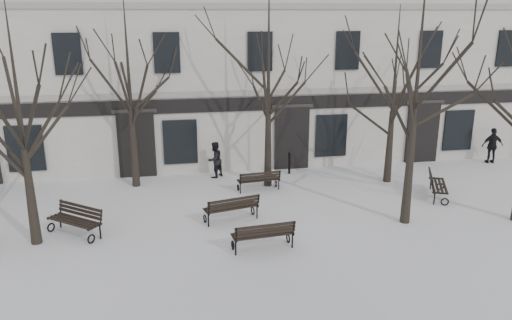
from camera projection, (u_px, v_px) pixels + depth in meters
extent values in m
plane|color=white|center=(242.00, 249.00, 15.37)|extent=(100.00, 100.00, 0.00)
cube|color=silver|center=(205.00, 43.00, 26.12)|extent=(40.00, 10.00, 11.00)
cube|color=#9E9991|center=(215.00, 94.00, 21.90)|extent=(40.00, 0.12, 0.25)
cube|color=#9E9991|center=(213.00, 6.00, 20.86)|extent=(40.00, 0.12, 0.25)
cube|color=black|center=(215.00, 105.00, 22.03)|extent=(40.00, 0.10, 0.60)
cube|color=black|center=(26.00, 148.00, 21.13)|extent=(1.50, 0.14, 2.00)
cube|color=black|center=(137.00, 145.00, 21.89)|extent=(1.60, 0.22, 2.90)
cube|color=#2D2B28|center=(134.00, 111.00, 21.43)|extent=(1.90, 0.08, 0.18)
cube|color=black|center=(180.00, 142.00, 22.20)|extent=(1.50, 0.14, 2.00)
cube|color=black|center=(292.00, 138.00, 23.05)|extent=(1.60, 0.22, 2.90)
cube|color=#2D2B28|center=(292.00, 106.00, 22.59)|extent=(1.90, 0.08, 0.18)
cube|color=black|center=(331.00, 135.00, 23.36)|extent=(1.50, 0.14, 2.00)
cube|color=black|center=(422.00, 133.00, 24.13)|extent=(1.60, 0.22, 2.90)
cube|color=#2D2B28|center=(425.00, 102.00, 23.67)|extent=(1.90, 0.08, 0.18)
cube|color=black|center=(458.00, 130.00, 24.44)|extent=(1.50, 0.14, 2.00)
cube|color=black|center=(68.00, 54.00, 20.38)|extent=(1.10, 0.14, 1.70)
cube|color=black|center=(167.00, 53.00, 21.04)|extent=(1.10, 0.14, 1.70)
cube|color=black|center=(260.00, 52.00, 21.70)|extent=(1.10, 0.14, 1.70)
cube|color=black|center=(347.00, 50.00, 22.37)|extent=(1.10, 0.14, 1.70)
cube|color=black|center=(430.00, 49.00, 23.03)|extent=(1.10, 0.14, 1.70)
cube|color=black|center=(508.00, 48.00, 23.69)|extent=(1.10, 0.14, 1.70)
cone|color=black|center=(31.00, 197.00, 15.35)|extent=(0.34, 0.34, 3.10)
cone|color=black|center=(409.00, 173.00, 16.87)|extent=(0.34, 0.34, 3.61)
cone|color=black|center=(134.00, 149.00, 20.60)|extent=(0.34, 0.34, 3.24)
cone|color=black|center=(268.00, 145.00, 20.61)|extent=(0.34, 0.34, 3.53)
cone|color=black|center=(389.00, 147.00, 21.18)|extent=(0.34, 0.34, 3.08)
torus|color=black|center=(253.00, 211.00, 17.98)|extent=(0.13, 0.31, 0.31)
cylinder|color=black|center=(257.00, 212.00, 17.62)|extent=(0.05, 0.05, 0.48)
cube|color=black|center=(255.00, 204.00, 17.72)|extent=(0.19, 0.58, 0.05)
torus|color=black|center=(205.00, 219.00, 17.28)|extent=(0.13, 0.31, 0.31)
cylinder|color=black|center=(208.00, 220.00, 16.92)|extent=(0.05, 0.05, 0.48)
cube|color=black|center=(206.00, 212.00, 17.02)|extent=(0.19, 0.58, 0.05)
cube|color=black|center=(229.00, 205.00, 17.57)|extent=(1.88, 0.55, 0.04)
cube|color=black|center=(230.00, 206.00, 17.44)|extent=(1.88, 0.55, 0.04)
cube|color=black|center=(232.00, 208.00, 17.31)|extent=(1.88, 0.55, 0.04)
cube|color=black|center=(233.00, 209.00, 17.18)|extent=(1.88, 0.55, 0.04)
cube|color=black|center=(234.00, 206.00, 17.11)|extent=(1.87, 0.49, 0.10)
cube|color=black|center=(234.00, 203.00, 17.05)|extent=(1.87, 0.49, 0.10)
cube|color=black|center=(234.00, 199.00, 16.99)|extent=(1.87, 0.49, 0.10)
cylinder|color=black|center=(258.00, 201.00, 17.42)|extent=(0.08, 0.16, 0.53)
cylinder|color=black|center=(209.00, 209.00, 16.72)|extent=(0.08, 0.16, 0.53)
torus|color=black|center=(288.00, 238.00, 15.77)|extent=(0.09, 0.31, 0.31)
cylinder|color=black|center=(292.00, 241.00, 15.39)|extent=(0.05, 0.05, 0.48)
cube|color=black|center=(290.00, 231.00, 15.50)|extent=(0.11, 0.59, 0.05)
torus|color=black|center=(233.00, 245.00, 15.29)|extent=(0.09, 0.31, 0.31)
cylinder|color=black|center=(236.00, 248.00, 14.92)|extent=(0.05, 0.05, 0.48)
cube|color=black|center=(234.00, 238.00, 15.02)|extent=(0.11, 0.59, 0.05)
cube|color=black|center=(261.00, 231.00, 15.47)|extent=(1.91, 0.30, 0.04)
cube|color=black|center=(262.00, 233.00, 15.34)|extent=(1.91, 0.30, 0.04)
cube|color=black|center=(263.00, 235.00, 15.20)|extent=(1.91, 0.30, 0.04)
cube|color=black|center=(265.00, 237.00, 15.06)|extent=(1.91, 0.30, 0.04)
cube|color=black|center=(265.00, 233.00, 14.98)|extent=(1.90, 0.24, 0.10)
cube|color=black|center=(265.00, 230.00, 14.93)|extent=(1.90, 0.24, 0.10)
cube|color=black|center=(266.00, 226.00, 14.87)|extent=(1.90, 0.24, 0.10)
cylinder|color=black|center=(294.00, 228.00, 15.19)|extent=(0.06, 0.16, 0.53)
cylinder|color=black|center=(236.00, 235.00, 14.71)|extent=(0.06, 0.16, 0.53)
torus|color=black|center=(51.00, 227.00, 16.57)|extent=(0.24, 0.28, 0.32)
cylinder|color=black|center=(60.00, 221.00, 16.87)|extent=(0.05, 0.05, 0.49)
cube|color=black|center=(55.00, 216.00, 16.64)|extent=(0.42, 0.50, 0.05)
torus|color=black|center=(91.00, 239.00, 15.72)|extent=(0.24, 0.28, 0.32)
cylinder|color=black|center=(100.00, 232.00, 16.02)|extent=(0.05, 0.05, 0.49)
cube|color=black|center=(95.00, 227.00, 15.79)|extent=(0.42, 0.50, 0.05)
cube|color=black|center=(68.00, 223.00, 16.00)|extent=(1.59, 1.30, 0.04)
cube|color=black|center=(72.00, 222.00, 16.13)|extent=(1.59, 1.30, 0.04)
cube|color=black|center=(76.00, 220.00, 16.26)|extent=(1.59, 1.30, 0.04)
cube|color=black|center=(79.00, 218.00, 16.39)|extent=(1.59, 1.30, 0.04)
cube|color=black|center=(80.00, 214.00, 16.39)|extent=(1.55, 1.25, 0.10)
cube|color=black|center=(80.00, 210.00, 16.37)|extent=(1.55, 1.25, 0.10)
cube|color=black|center=(80.00, 206.00, 16.35)|extent=(1.55, 1.25, 0.10)
cylinder|color=black|center=(61.00, 207.00, 16.81)|extent=(0.13, 0.15, 0.54)
cylinder|color=black|center=(101.00, 217.00, 15.96)|extent=(0.13, 0.15, 0.54)
torus|color=black|center=(276.00, 184.00, 20.87)|extent=(0.08, 0.28, 0.28)
cylinder|color=black|center=(279.00, 185.00, 20.53)|extent=(0.05, 0.05, 0.43)
cube|color=black|center=(277.00, 178.00, 20.63)|extent=(0.11, 0.53, 0.05)
torus|color=black|center=(238.00, 188.00, 20.42)|extent=(0.08, 0.28, 0.28)
cylinder|color=black|center=(240.00, 188.00, 20.08)|extent=(0.05, 0.05, 0.43)
cube|color=black|center=(239.00, 182.00, 20.18)|extent=(0.11, 0.53, 0.05)
cube|color=black|center=(257.00, 178.00, 20.59)|extent=(1.73, 0.29, 0.03)
cube|color=black|center=(258.00, 179.00, 20.47)|extent=(1.73, 0.29, 0.03)
cube|color=black|center=(259.00, 180.00, 20.35)|extent=(1.73, 0.29, 0.03)
cube|color=black|center=(260.00, 181.00, 20.22)|extent=(1.73, 0.29, 0.03)
cube|color=black|center=(260.00, 179.00, 20.15)|extent=(1.73, 0.24, 0.09)
cube|color=black|center=(260.00, 176.00, 20.10)|extent=(1.73, 0.24, 0.09)
cube|color=black|center=(260.00, 173.00, 20.05)|extent=(1.73, 0.24, 0.09)
cylinder|color=black|center=(279.00, 176.00, 20.35)|extent=(0.05, 0.14, 0.48)
cylinder|color=black|center=(241.00, 179.00, 19.90)|extent=(0.05, 0.14, 0.48)
torus|color=black|center=(445.00, 202.00, 18.83)|extent=(0.30, 0.18, 0.31)
cylinder|color=black|center=(434.00, 199.00, 18.90)|extent=(0.05, 0.05, 0.48)
cube|color=black|center=(440.00, 193.00, 18.79)|extent=(0.56, 0.29, 0.05)
torus|color=black|center=(440.00, 186.00, 20.52)|extent=(0.30, 0.18, 0.31)
cylinder|color=black|center=(431.00, 184.00, 20.59)|extent=(0.05, 0.05, 0.48)
cube|color=black|center=(436.00, 178.00, 20.47)|extent=(0.56, 0.29, 0.05)
cube|color=black|center=(444.00, 185.00, 19.57)|extent=(0.88, 1.79, 0.04)
cube|color=black|center=(440.00, 185.00, 19.60)|extent=(0.88, 1.79, 0.04)
cube|color=black|center=(436.00, 185.00, 19.64)|extent=(0.88, 1.79, 0.04)
cube|color=black|center=(432.00, 185.00, 19.67)|extent=(0.88, 1.79, 0.04)
cube|color=black|center=(432.00, 181.00, 19.65)|extent=(0.83, 1.76, 0.10)
cube|color=black|center=(431.00, 178.00, 19.62)|extent=(0.83, 1.76, 0.10)
cube|color=black|center=(431.00, 175.00, 19.59)|extent=(0.83, 1.76, 0.10)
cylinder|color=black|center=(433.00, 187.00, 18.79)|extent=(0.16, 0.10, 0.53)
cylinder|color=black|center=(430.00, 173.00, 20.48)|extent=(0.16, 0.10, 0.53)
cylinder|color=black|center=(135.00, 174.00, 20.98)|extent=(0.12, 0.12, 0.97)
sphere|color=black|center=(134.00, 163.00, 20.83)|extent=(0.14, 0.14, 0.14)
cylinder|color=black|center=(289.00, 164.00, 22.54)|extent=(0.11, 0.11, 0.92)
sphere|color=black|center=(290.00, 154.00, 22.40)|extent=(0.13, 0.13, 0.13)
imported|color=black|center=(215.00, 177.00, 22.17)|extent=(0.99, 0.97, 1.61)
imported|color=black|center=(490.00, 163.00, 24.31)|extent=(1.07, 0.58, 1.73)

